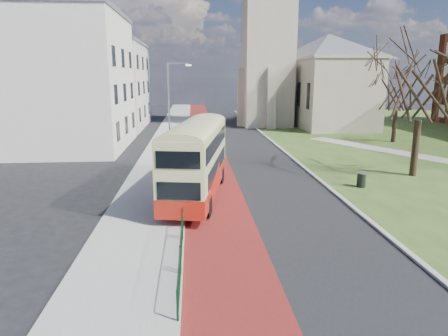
{
  "coord_description": "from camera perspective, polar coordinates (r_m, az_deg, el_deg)",
  "views": [
    {
      "loc": [
        -2.43,
        -18.22,
        6.98
      ],
      "look_at": [
        -0.74,
        3.19,
        2.0
      ],
      "focal_mm": 32.0,
      "sensor_mm": 36.0,
      "label": 1
    }
  ],
  "objects": [
    {
      "name": "road_carriageway",
      "position": [
        39.05,
        1.33,
        2.76
      ],
      "size": [
        9.0,
        120.0,
        0.01
      ],
      "primitive_type": "cube",
      "color": "black",
      "rests_on": "ground"
    },
    {
      "name": "bus",
      "position": [
        22.95,
        -3.92,
        1.63
      ],
      "size": [
        4.1,
        10.5,
        4.28
      ],
      "rotation": [
        0.0,
        0.0,
        -0.17
      ],
      "color": "#AA1B0F",
      "rests_on": "ground"
    },
    {
      "name": "winter_tree_far",
      "position": [
        46.09,
        23.65,
        10.96
      ],
      "size": [
        7.59,
        7.59,
        8.83
      ],
      "rotation": [
        0.0,
        0.0,
        0.32
      ],
      "color": "black",
      "rests_on": "grass_green"
    },
    {
      "name": "litter_bin",
      "position": [
        26.86,
        19.03,
        -1.6
      ],
      "size": [
        0.78,
        0.78,
        0.95
      ],
      "rotation": [
        0.0,
        0.0,
        -0.4
      ],
      "color": "black",
      "rests_on": "grass_green"
    },
    {
      "name": "winter_tree_near",
      "position": [
        30.69,
        26.61,
        11.91
      ],
      "size": [
        8.13,
        8.13,
        10.17
      ],
      "rotation": [
        0.0,
        0.0,
        -0.2
      ],
      "color": "#2E2117",
      "rests_on": "grass_green"
    },
    {
      "name": "street_block_far",
      "position": [
        57.41,
        -16.47,
        11.32
      ],
      "size": [
        10.3,
        16.3,
        11.5
      ],
      "color": "beige",
      "rests_on": "ground"
    },
    {
      "name": "streetlamp",
      "position": [
        36.35,
        -7.63,
        9.18
      ],
      "size": [
        2.13,
        0.18,
        8.0
      ],
      "color": "gray",
      "rests_on": "pavement_west"
    },
    {
      "name": "pedestrian_railing",
      "position": [
        23.14,
        -5.64,
        -3.14
      ],
      "size": [
        0.07,
        24.0,
        1.12
      ],
      "color": "#0C351B",
      "rests_on": "ground"
    },
    {
      "name": "kerb_west",
      "position": [
        38.84,
        -5.29,
        2.75
      ],
      "size": [
        0.25,
        120.0,
        0.13
      ],
      "primitive_type": "cube",
      "color": "#999993",
      "rests_on": "ground"
    },
    {
      "name": "ground",
      "position": [
        19.66,
        2.9,
        -7.76
      ],
      "size": [
        160.0,
        160.0,
        0.0
      ],
      "primitive_type": "plane",
      "color": "black",
      "rests_on": "ground"
    },
    {
      "name": "gothic_church",
      "position": [
        58.51,
        10.95,
        18.87
      ],
      "size": [
        16.38,
        18.0,
        40.0
      ],
      "color": "gray",
      "rests_on": "ground"
    },
    {
      "name": "bus_lane",
      "position": [
        38.87,
        -2.64,
        2.71
      ],
      "size": [
        3.4,
        120.0,
        0.01
      ],
      "primitive_type": "cube",
      "color": "#591414",
      "rests_on": "ground"
    },
    {
      "name": "street_block_near",
      "position": [
        41.85,
        -21.01,
        11.57
      ],
      "size": [
        10.3,
        14.3,
        13.0
      ],
      "color": "silver",
      "rests_on": "ground"
    },
    {
      "name": "kerb_east",
      "position": [
        41.69,
        7.36,
        3.4
      ],
      "size": [
        0.25,
        80.0,
        0.13
      ],
      "primitive_type": "cube",
      "color": "#999993",
      "rests_on": "ground"
    },
    {
      "name": "pavement_west",
      "position": [
        38.92,
        -8.24,
        2.68
      ],
      "size": [
        4.0,
        120.0,
        0.12
      ],
      "primitive_type": "cube",
      "color": "gray",
      "rests_on": "ground"
    }
  ]
}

